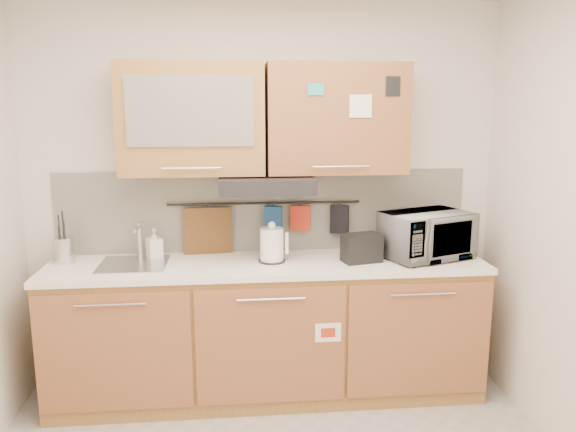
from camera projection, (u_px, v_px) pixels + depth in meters
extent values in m
plane|color=silver|center=(264.00, 196.00, 3.86)|extent=(3.20, 0.00, 3.20)
cube|color=#AE833D|center=(268.00, 331.00, 3.73)|extent=(2.80, 0.60, 0.88)
cube|color=black|center=(268.00, 385.00, 3.81)|extent=(2.80, 0.54, 0.10)
cube|color=#A16239|center=(114.00, 353.00, 3.33)|extent=(0.91, 0.02, 0.74)
cylinder|color=silver|center=(110.00, 305.00, 3.25)|extent=(0.41, 0.01, 0.01)
cube|color=#A16239|center=(271.00, 346.00, 3.42)|extent=(0.91, 0.02, 0.74)
cylinder|color=silver|center=(271.00, 299.00, 3.34)|extent=(0.41, 0.01, 0.01)
cube|color=#A16239|center=(419.00, 340.00, 3.51)|extent=(0.91, 0.02, 0.74)
cylinder|color=silver|center=(423.00, 294.00, 3.43)|extent=(0.41, 0.01, 0.01)
cube|color=white|center=(267.00, 265.00, 3.63)|extent=(2.82, 0.62, 0.04)
cube|color=silver|center=(264.00, 211.00, 3.87)|extent=(2.80, 0.02, 0.56)
cube|color=#AE833D|center=(192.00, 119.00, 3.54)|extent=(0.90, 0.35, 0.70)
cube|color=silver|center=(190.00, 111.00, 3.35)|extent=(0.76, 0.02, 0.42)
cube|color=#A16239|center=(336.00, 119.00, 3.63)|extent=(0.90, 0.35, 0.70)
cube|color=white|center=(361.00, 106.00, 3.45)|extent=(0.14, 0.00, 0.14)
cube|color=black|center=(266.00, 184.00, 3.59)|extent=(0.60, 0.46, 0.10)
cube|color=silver|center=(134.00, 266.00, 3.56)|extent=(0.42, 0.40, 0.03)
cylinder|color=silver|center=(140.00, 241.00, 3.69)|extent=(0.03, 0.03, 0.24)
cylinder|color=silver|center=(137.00, 228.00, 3.59)|extent=(0.02, 0.18, 0.02)
cylinder|color=black|center=(265.00, 203.00, 3.82)|extent=(1.30, 0.02, 0.02)
cylinder|color=silver|center=(64.00, 250.00, 3.60)|extent=(0.14, 0.14, 0.17)
cylinder|color=black|center=(60.00, 239.00, 3.59)|extent=(0.01, 0.01, 0.31)
cylinder|color=black|center=(65.00, 242.00, 3.57)|extent=(0.01, 0.01, 0.28)
cylinder|color=black|center=(64.00, 236.00, 3.60)|extent=(0.01, 0.01, 0.33)
cylinder|color=black|center=(60.00, 245.00, 3.57)|extent=(0.01, 0.01, 0.25)
cylinder|color=white|center=(272.00, 245.00, 3.61)|extent=(0.16, 0.16, 0.22)
sphere|color=white|center=(272.00, 225.00, 3.59)|extent=(0.05, 0.05, 0.05)
cube|color=white|center=(287.00, 243.00, 3.62)|extent=(0.02, 0.03, 0.14)
cylinder|color=black|center=(272.00, 261.00, 3.63)|extent=(0.17, 0.17, 0.01)
cube|color=black|center=(362.00, 248.00, 3.62)|extent=(0.27, 0.19, 0.18)
cube|color=black|center=(356.00, 236.00, 3.59)|extent=(0.09, 0.12, 0.01)
cube|color=black|center=(368.00, 235.00, 3.61)|extent=(0.09, 0.12, 0.01)
imported|color=#999999|center=(426.00, 235.00, 3.70)|extent=(0.65, 0.55, 0.31)
imported|color=#999999|center=(154.00, 243.00, 3.70)|extent=(0.12, 0.12, 0.20)
cube|color=brown|center=(208.00, 237.00, 3.81)|extent=(0.33, 0.05, 0.40)
cube|color=navy|center=(273.00, 221.00, 3.83)|extent=(0.13, 0.06, 0.20)
cube|color=black|center=(340.00, 219.00, 3.88)|extent=(0.13, 0.09, 0.20)
cube|color=red|center=(300.00, 218.00, 3.85)|extent=(0.14, 0.06, 0.17)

